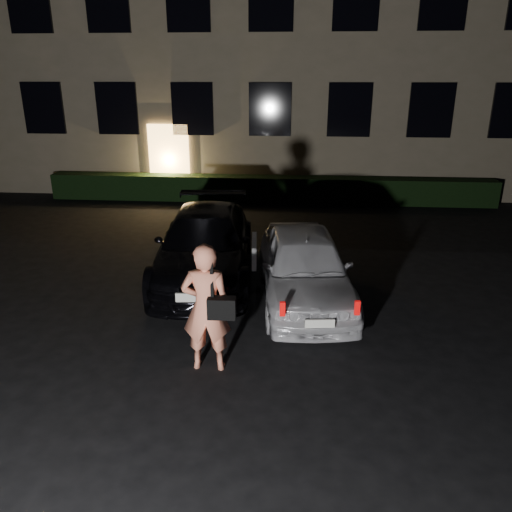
{
  "coord_description": "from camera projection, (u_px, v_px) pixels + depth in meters",
  "views": [
    {
      "loc": [
        1.01,
        -6.18,
        4.16
      ],
      "look_at": [
        0.31,
        2.0,
        1.13
      ],
      "focal_mm": 35.0,
      "sensor_mm": 36.0,
      "label": 1
    }
  ],
  "objects": [
    {
      "name": "ground",
      "position": [
        223.0,
        374.0,
        7.3
      ],
      "size": [
        80.0,
        80.0,
        0.0
      ],
      "primitive_type": "plane",
      "color": "black",
      "rests_on": "ground"
    },
    {
      "name": "building",
      "position": [
        277.0,
        21.0,
        19.23
      ],
      "size": [
        20.0,
        8.11,
        12.0
      ],
      "color": "#706650",
      "rests_on": "ground"
    },
    {
      "name": "hedge",
      "position": [
        268.0,
        189.0,
        16.97
      ],
      "size": [
        15.0,
        0.7,
        0.85
      ],
      "primitive_type": "cube",
      "color": "black",
      "rests_on": "ground"
    },
    {
      "name": "sedan",
      "position": [
        205.0,
        244.0,
        10.67
      ],
      "size": [
        2.39,
        5.03,
        1.4
      ],
      "rotation": [
        0.0,
        0.0,
        0.08
      ],
      "color": "black",
      "rests_on": "ground"
    },
    {
      "name": "hatch",
      "position": [
        304.0,
        266.0,
        9.49
      ],
      "size": [
        2.1,
        4.23,
        1.38
      ],
      "rotation": [
        0.0,
        0.0,
        0.12
      ],
      "color": "silver",
      "rests_on": "ground"
    },
    {
      "name": "man",
      "position": [
        207.0,
        308.0,
        7.16
      ],
      "size": [
        0.81,
        0.49,
        1.96
      ],
      "rotation": [
        0.0,
        0.0,
        3.17
      ],
      "color": "#E38061",
      "rests_on": "ground"
    }
  ]
}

